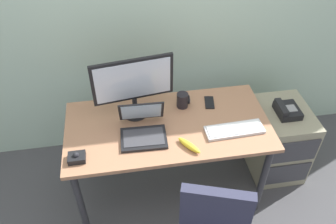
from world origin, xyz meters
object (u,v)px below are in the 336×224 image
cell_phone (209,103)px  laptop (143,128)px  file_cabinet (277,140)px  desk_phone (287,110)px  coffee_mug (183,100)px  banana (189,145)px  trackball_mouse (77,157)px  keyboard (234,130)px  monitor_main (133,83)px

cell_phone → laptop: bearing=-145.3°
file_cabinet → desk_phone: size_ratio=3.19×
desk_phone → file_cabinet: bearing=63.2°
cell_phone → coffee_mug: bearing=-169.6°
coffee_mug → banana: bearing=-95.3°
laptop → cell_phone: 0.59m
file_cabinet → cell_phone: 0.76m
banana → coffee_mug: bearing=84.7°
trackball_mouse → keyboard: bearing=4.9°
coffee_mug → cell_phone: coffee_mug is taller
trackball_mouse → banana: size_ratio=0.58×
desk_phone → monitor_main: 1.23m
laptop → cell_phone: bearing=24.8°
keyboard → laptop: bearing=173.1°
laptop → cell_phone: size_ratio=2.27×
laptop → trackball_mouse: size_ratio=2.92×
file_cabinet → trackball_mouse: (-1.59, -0.34, 0.46)m
desk_phone → coffee_mug: coffee_mug is taller
file_cabinet → monitor_main: monitor_main is taller
monitor_main → trackball_mouse: bearing=-136.9°
monitor_main → coffee_mug: (0.36, 0.03, -0.22)m
monitor_main → keyboard: bearing=-23.8°
keyboard → coffee_mug: bearing=133.6°
file_cabinet → desk_phone: (-0.01, -0.02, 0.35)m
keyboard → banana: bearing=-163.5°
keyboard → banana: (-0.34, -0.10, 0.01)m
desk_phone → laptop: bearing=-172.2°
file_cabinet → laptop: (-1.15, -0.17, 0.48)m
desk_phone → cell_phone: cell_phone is taller
keyboard → trackball_mouse: trackball_mouse is taller
laptop → coffee_mug: laptop is taller
file_cabinet → desk_phone: 0.35m
trackball_mouse → laptop: bearing=20.7°
cell_phone → banana: (-0.25, -0.42, 0.02)m
file_cabinet → cell_phone: size_ratio=4.49×
keyboard → trackball_mouse: bearing=-175.1°
laptop → banana: 0.34m
desk_phone → banana: size_ratio=1.05×
desk_phone → banana: (-0.85, -0.33, 0.10)m
monitor_main → banana: monitor_main is taller
laptop → monitor_main: bearing=98.5°
banana → laptop: bearing=148.2°
laptop → trackball_mouse: 0.47m
file_cabinet → keyboard: keyboard is taller
laptop → coffee_mug: size_ratio=2.80×
file_cabinet → laptop: bearing=-171.4°
file_cabinet → cell_phone: (-0.61, 0.07, 0.44)m
trackball_mouse → cell_phone: 1.06m
laptop → cell_phone: (0.53, 0.25, -0.05)m
keyboard → trackball_mouse: 1.08m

